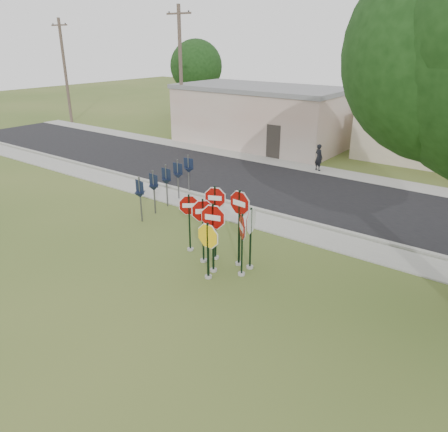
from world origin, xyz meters
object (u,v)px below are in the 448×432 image
Objects in this scene: stop_sign_center at (213,228)px; stop_sign_left at (203,222)px; stop_sign_yellow at (208,244)px; pedestrian at (319,157)px; utility_pole_near at (181,74)px.

stop_sign_left is (-0.71, 0.34, -0.08)m from stop_sign_center.
stop_sign_yellow reaches higher than pedestrian.
pedestrian is (-1.78, 12.83, -0.66)m from stop_sign_left.
stop_sign_left is 0.26× the size of utility_pole_near.
pedestrian is at bearing 100.71° from stop_sign_center.
stop_sign_yellow is (0.14, -0.45, -0.36)m from stop_sign_center.
stop_sign_left is at bearing -46.05° from utility_pole_near.
stop_sign_yellow is at bearing 124.58° from pedestrian.
utility_pole_near reaches higher than stop_sign_left.
utility_pole_near is at bearing 18.21° from pedestrian.
stop_sign_yellow is 0.22× the size of utility_pole_near.
stop_sign_center reaches higher than stop_sign_yellow.
stop_sign_left is 19.67m from utility_pole_near.
stop_sign_yellow is 20.86m from utility_pole_near.
stop_sign_center is 1.63× the size of pedestrian.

